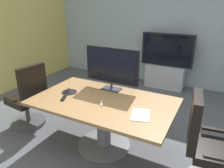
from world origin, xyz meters
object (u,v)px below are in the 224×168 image
object	(u,v)px
tv_monitor	(112,67)
wall_display_unit	(165,70)
conference_phone	(69,90)
office_chair_right	(207,151)
remote_control	(64,98)
conference_table	(104,113)
office_chair_left	(29,101)

from	to	relation	value
tv_monitor	wall_display_unit	bearing A→B (deg)	83.36
conference_phone	office_chair_right	bearing A→B (deg)	-2.25
tv_monitor	remote_control	bearing A→B (deg)	-125.73
tv_monitor	wall_display_unit	size ratio (longest dim) A/B	0.64
wall_display_unit	conference_phone	bearing A→B (deg)	-105.99
conference_table	remote_control	bearing A→B (deg)	-158.17
tv_monitor	conference_phone	bearing A→B (deg)	-141.50
conference_table	conference_phone	world-z (taller)	conference_phone
office_chair_right	office_chair_left	bearing A→B (deg)	83.03
office_chair_right	wall_display_unit	size ratio (longest dim) A/B	0.83
remote_control	office_chair_right	bearing A→B (deg)	-19.62
tv_monitor	conference_phone	distance (m)	0.72
conference_table	conference_phone	distance (m)	0.62
office_chair_left	tv_monitor	size ratio (longest dim) A/B	1.30
wall_display_unit	tv_monitor	bearing A→B (deg)	-96.64
conference_table	tv_monitor	bearing A→B (deg)	101.52
conference_table	office_chair_left	bearing A→B (deg)	-175.49
office_chair_right	conference_phone	distance (m)	1.95
office_chair_left	conference_phone	bearing A→B (deg)	103.79
office_chair_right	wall_display_unit	world-z (taller)	wall_display_unit
conference_phone	remote_control	distance (m)	0.22
office_chair_right	tv_monitor	distance (m)	1.63
conference_table	office_chair_left	world-z (taller)	office_chair_left
tv_monitor	remote_control	xyz separation A→B (m)	(-0.43, -0.60, -0.35)
office_chair_right	remote_control	distance (m)	1.89
conference_table	remote_control	distance (m)	0.59
office_chair_right	remote_control	size ratio (longest dim) A/B	6.41
office_chair_left	remote_control	xyz separation A→B (m)	(0.84, -0.10, 0.29)
office_chair_right	wall_display_unit	distance (m)	2.98
remote_control	conference_table	bearing A→B (deg)	-1.73
conference_table	remote_control	size ratio (longest dim) A/B	11.20
tv_monitor	remote_control	size ratio (longest dim) A/B	4.94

